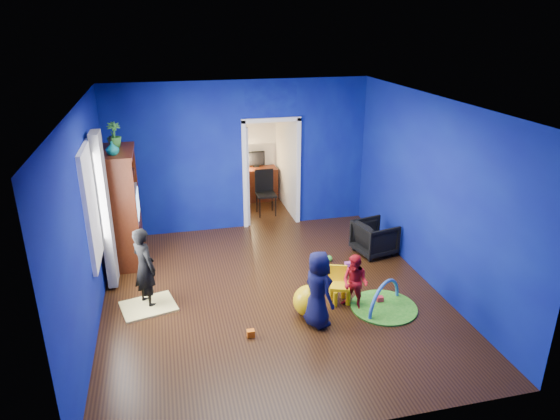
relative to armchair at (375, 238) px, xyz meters
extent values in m
cube|color=black|center=(-2.09, -0.99, -0.30)|extent=(5.00, 5.50, 0.01)
cube|color=white|center=(-2.09, -0.99, 2.60)|extent=(5.00, 5.50, 0.01)
cube|color=navy|center=(-2.09, 1.76, 1.15)|extent=(5.00, 0.02, 2.90)
cube|color=navy|center=(-2.09, -3.74, 1.15)|extent=(5.00, 0.02, 2.90)
cube|color=navy|center=(-4.59, -0.99, 1.15)|extent=(0.02, 5.50, 2.90)
cube|color=navy|center=(0.41, -0.99, 1.15)|extent=(0.02, 5.50, 2.90)
imported|color=black|center=(0.00, 0.00, 0.00)|extent=(0.78, 0.77, 0.60)
imported|color=black|center=(-3.93, -0.81, 0.31)|extent=(0.49, 0.53, 1.21)
imported|color=#0F1439|center=(-1.66, -1.88, 0.25)|extent=(0.50, 0.62, 1.09)
imported|color=#B62013|center=(-1.02, -1.62, 0.12)|extent=(0.51, 0.51, 0.84)
imported|color=#0C5766|center=(-4.29, 0.46, 1.77)|extent=(0.25, 0.25, 0.21)
imported|color=#348630|center=(-4.29, 0.98, 1.87)|extent=(0.29, 0.29, 0.41)
cube|color=#371309|center=(-4.29, 0.76, 0.68)|extent=(0.58, 1.14, 1.96)
cube|color=silver|center=(-4.25, 0.76, 0.72)|extent=(0.46, 0.70, 0.54)
cube|color=#F2E07A|center=(-3.93, -0.91, -0.29)|extent=(0.87, 0.76, 0.03)
sphere|color=yellow|center=(-1.71, -1.63, -0.08)|extent=(0.45, 0.45, 0.45)
cube|color=yellow|center=(-1.17, -1.42, -0.05)|extent=(0.36, 0.36, 0.50)
cylinder|color=#459621|center=(-0.59, -1.73, -0.29)|extent=(0.96, 0.96, 0.03)
torus|color=#3F8CD8|center=(-0.59, -1.73, -0.28)|extent=(0.72, 0.55, 0.86)
cube|color=white|center=(-4.57, -0.64, 1.25)|extent=(0.03, 0.95, 1.55)
cube|color=slate|center=(-4.46, -0.09, 0.95)|extent=(0.14, 0.42, 2.40)
cube|color=white|center=(-1.49, 1.76, 0.75)|extent=(1.16, 0.10, 2.10)
cube|color=#3D140A|center=(-1.49, 3.27, 0.07)|extent=(0.88, 0.44, 0.75)
cube|color=black|center=(-1.49, 3.39, 0.65)|extent=(0.40, 0.05, 0.32)
sphere|color=#FFD88C|center=(-1.77, 3.33, 0.63)|extent=(0.14, 0.14, 0.14)
cube|color=black|center=(-1.49, 2.31, 0.16)|extent=(0.40, 0.40, 0.92)
cube|color=white|center=(-1.49, 3.38, 1.72)|extent=(0.88, 0.24, 0.04)
cube|color=#F9293A|center=(-0.59, -1.57, -0.25)|extent=(0.10, 0.08, 0.10)
sphere|color=blue|center=(-0.02, -0.08, -0.25)|extent=(0.11, 0.11, 0.11)
cube|color=orange|center=(-2.60, -1.97, -0.25)|extent=(0.10, 0.08, 0.10)
sphere|color=green|center=(-0.88, -0.12, -0.25)|extent=(0.11, 0.11, 0.11)
cube|color=#D851B8|center=(-0.65, -0.43, -0.25)|extent=(0.10, 0.08, 0.10)
camera|label=1|loc=(-3.52, -7.46, 3.67)|focal=32.00mm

